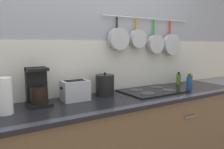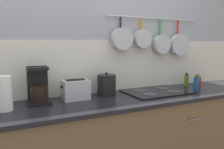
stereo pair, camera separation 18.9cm
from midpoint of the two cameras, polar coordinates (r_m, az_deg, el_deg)
wall_back at (r=2.15m, az=-3.29°, el=4.70°), size 7.20×0.15×2.60m
countertop at (r=1.90m, az=0.55°, el=-7.32°), size 3.10×0.61×0.03m
paper_towel_roll at (r=1.72m, az=-23.51°, el=-4.61°), size 0.10×0.10×0.26m
coffee_maker at (r=1.86m, az=-15.98°, el=-3.50°), size 0.18×0.19×0.30m
toaster at (r=1.93m, az=-6.76°, el=-3.96°), size 0.24×0.17×0.18m
kettle at (r=2.06m, az=1.18°, el=-2.77°), size 0.18×0.18×0.22m
cooktop at (r=2.27m, az=13.87°, el=-4.36°), size 0.63×0.44×0.01m
bottle_hot_sauce at (r=2.51m, az=23.22°, el=-2.14°), size 0.06×0.06×0.16m
bottle_sesame_oil at (r=2.70m, az=20.81°, el=-1.41°), size 0.05×0.05×0.15m
bottle_cooking_wine at (r=2.67m, az=23.53°, el=-1.71°), size 0.06×0.06×0.14m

